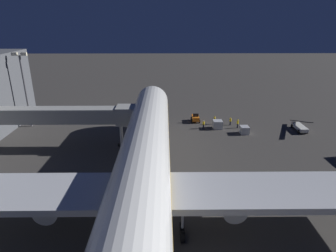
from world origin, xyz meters
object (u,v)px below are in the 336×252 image
at_px(apron_floodlight_mast, 24,84).
at_px(belt_loader, 300,126).
at_px(baggage_container_near_belt, 244,130).
at_px(ground_crew_marshaller_fwd, 204,124).
at_px(traffic_cone_nose_port, 164,124).
at_px(baggage_tug_spare, 195,118).
at_px(ground_crew_by_belt_loader, 238,123).
at_px(ground_crew_by_tug, 215,120).
at_px(airliner_at_gate, 140,187).
at_px(baggage_container_mid_row, 218,124).
at_px(traffic_cone_nose_starboard, 143,124).
at_px(jet_bridge, 76,115).
at_px(ground_crew_near_nose_gear, 230,121).

height_order(apron_floodlight_mast, belt_loader, apron_floodlight_mast).
height_order(baggage_container_near_belt, ground_crew_marshaller_fwd, ground_crew_marshaller_fwd).
bearing_deg(traffic_cone_nose_port, belt_loader, 172.83).
height_order(baggage_tug_spare, ground_crew_by_belt_loader, baggage_tug_spare).
xyz_separation_m(ground_crew_by_tug, traffic_cone_nose_port, (10.82, 0.46, -0.73)).
bearing_deg(traffic_cone_nose_port, baggage_tug_spare, -162.72).
distance_m(airliner_at_gate, baggage_tug_spare, 36.70).
relative_size(apron_floodlight_mast, baggage_tug_spare, 5.51).
xyz_separation_m(apron_floodlight_mast, belt_loader, (-55.07, 3.08, -8.08)).
height_order(baggage_container_mid_row, ground_crew_marshaller_fwd, ground_crew_marshaller_fwd).
height_order(belt_loader, ground_crew_by_tug, belt_loader).
relative_size(baggage_container_mid_row, traffic_cone_nose_port, 3.38).
height_order(belt_loader, traffic_cone_nose_starboard, belt_loader).
bearing_deg(traffic_cone_nose_starboard, traffic_cone_nose_port, 180.00).
bearing_deg(ground_crew_by_belt_loader, traffic_cone_nose_starboard, -5.54).
height_order(airliner_at_gate, traffic_cone_nose_starboard, airliner_at_gate).
bearing_deg(ground_crew_by_tug, apron_floodlight_mast, 1.23).
relative_size(apron_floodlight_mast, ground_crew_marshaller_fwd, 8.76).
relative_size(baggage_container_near_belt, traffic_cone_nose_starboard, 3.29).
bearing_deg(traffic_cone_nose_port, ground_crew_by_tug, -177.55).
distance_m(belt_loader, traffic_cone_nose_starboard, 31.96).
relative_size(jet_bridge, ground_crew_by_tug, 13.00).
distance_m(ground_crew_near_nose_gear, ground_crew_by_belt_loader, 2.03).
bearing_deg(ground_crew_near_nose_gear, ground_crew_by_belt_loader, 124.49).
xyz_separation_m(airliner_at_gate, belt_loader, (-29.57, -29.60, -4.89)).
bearing_deg(ground_crew_by_belt_loader, baggage_container_mid_row, 1.61).
xyz_separation_m(apron_floodlight_mast, ground_crew_by_tug, (-38.52, -0.83, -7.92)).
distance_m(airliner_at_gate, ground_crew_by_tug, 36.26).
height_order(jet_bridge, baggage_container_mid_row, jet_bridge).
bearing_deg(jet_bridge, ground_crew_near_nose_gear, -159.83).
bearing_deg(ground_crew_by_tug, baggage_tug_spare, -23.50).
relative_size(jet_bridge, ground_crew_marshaller_fwd, 13.69).
bearing_deg(airliner_at_gate, ground_crew_marshaller_fwd, -108.50).
xyz_separation_m(jet_bridge, ground_crew_near_nose_gear, (-28.82, -10.58, -4.86)).
bearing_deg(traffic_cone_nose_port, ground_crew_marshaller_fwd, 165.89).
distance_m(ground_crew_marshaller_fwd, traffic_cone_nose_port, 8.45).
relative_size(airliner_at_gate, ground_crew_marshaller_fwd, 40.10).
height_order(apron_floodlight_mast, traffic_cone_nose_port, apron_floodlight_mast).
distance_m(jet_bridge, baggage_container_mid_row, 27.70).
height_order(ground_crew_by_tug, traffic_cone_nose_starboard, ground_crew_by_tug).
bearing_deg(traffic_cone_nose_starboard, airliner_at_gate, 93.81).
bearing_deg(jet_bridge, ground_crew_by_belt_loader, -163.43).
distance_m(belt_loader, ground_crew_marshaller_fwd, 19.25).
relative_size(jet_bridge, ground_crew_near_nose_gear, 13.64).
relative_size(jet_bridge, ground_crew_by_belt_loader, 12.49).
bearing_deg(airliner_at_gate, baggage_container_near_belt, -122.67).
distance_m(apron_floodlight_mast, baggage_container_near_belt, 44.51).
bearing_deg(baggage_tug_spare, baggage_container_mid_row, 134.56).
bearing_deg(baggage_container_mid_row, jet_bridge, 18.83).
relative_size(airliner_at_gate, jet_bridge, 2.93).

